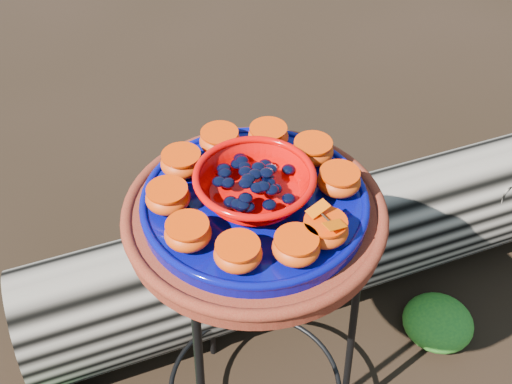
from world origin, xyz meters
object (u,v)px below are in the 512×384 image
plant_stand (255,337)px  red_bowl (255,187)px  cobalt_plate (255,204)px  terracotta_saucer (255,216)px  driftwood_log (327,241)px

plant_stand → red_bowl: red_bowl is taller
cobalt_plate → red_bowl: size_ratio=2.00×
terracotta_saucer → red_bowl: bearing=0.0°
plant_stand → red_bowl: size_ratio=3.63×
red_bowl → driftwood_log: 0.80m
driftwood_log → cobalt_plate: bearing=-145.8°
red_bowl → terracotta_saucer: bearing=0.0°
plant_stand → cobalt_plate: cobalt_plate is taller
terracotta_saucer → driftwood_log: bearing=34.2°
plant_stand → driftwood_log: 0.53m
cobalt_plate → red_bowl: red_bowl is taller
plant_stand → terracotta_saucer: 0.37m
terracotta_saucer → driftwood_log: 0.75m
terracotta_saucer → cobalt_plate: cobalt_plate is taller
terracotta_saucer → cobalt_plate: size_ratio=1.17×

